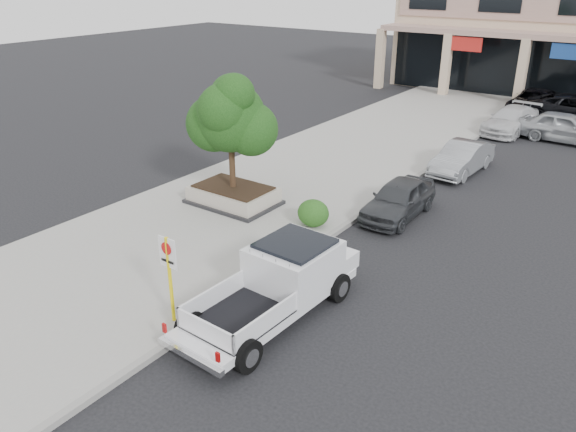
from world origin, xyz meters
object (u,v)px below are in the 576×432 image
object	(u,v)px
pickup_truck	(270,288)
curb_car_c	(511,120)
planter_tree	(236,117)
no_parking_sign	(169,268)
curb_car_a	(398,199)
planter	(233,195)
curb_car_b	(462,158)
lot_car_a	(566,127)
curb_car_d	(534,102)

from	to	relation	value
pickup_truck	curb_car_c	xyz separation A→B (m)	(-0.15, 21.62, -0.21)
pickup_truck	curb_car_c	distance (m)	21.62
planter_tree	no_parking_sign	world-z (taller)	planter_tree
no_parking_sign	curb_car_a	bearing A→B (deg)	80.51
planter_tree	curb_car_c	xyz separation A→B (m)	(5.24, 16.47, -2.74)
planter	curb_car_b	distance (m)	10.30
lot_car_a	planter	bearing A→B (deg)	155.17
curb_car_b	curb_car_d	bearing A→B (deg)	94.58
curb_car_d	lot_car_a	world-z (taller)	lot_car_a
pickup_truck	curb_car_b	distance (m)	13.69
planter	planter_tree	size ratio (longest dim) A/B	0.80
pickup_truck	curb_car_a	bearing A→B (deg)	93.60
curb_car_d	curb_car_a	bearing A→B (deg)	-90.75
pickup_truck	curb_car_d	world-z (taller)	pickup_truck
planter	no_parking_sign	xyz separation A→B (m)	(3.77, -6.65, 1.16)
curb_car_a	curb_car_d	bearing A→B (deg)	89.35
curb_car_b	curb_car_d	distance (m)	12.94
planter	planter_tree	bearing A→B (deg)	48.97
pickup_truck	curb_car_c	world-z (taller)	pickup_truck
planter	curb_car_b	xyz separation A→B (m)	(5.53, 8.69, 0.19)
planter	curb_car_a	distance (m)	6.03
planter	curb_car_d	world-z (taller)	curb_car_d
curb_car_a	planter_tree	bearing A→B (deg)	-153.94
curb_car_a	lot_car_a	size ratio (longest dim) A/B	0.87
planter	lot_car_a	distance (m)	18.29
curb_car_a	curb_car_c	bearing A→B (deg)	89.13
planter_tree	curb_car_b	size ratio (longest dim) A/B	0.99
pickup_truck	curb_car_d	size ratio (longest dim) A/B	1.06
no_parking_sign	curb_car_c	bearing A→B (deg)	86.06
curb_car_a	curb_car_c	world-z (taller)	curb_car_c
no_parking_sign	curb_car_a	distance (m)	9.62
pickup_truck	curb_car_a	xyz separation A→B (m)	(-0.18, 7.78, -0.22)
planter	lot_car_a	size ratio (longest dim) A/B	0.71
curb_car_b	curb_car_a	bearing A→B (deg)	-88.12
pickup_truck	curb_car_b	world-z (taller)	pickup_truck
planter_tree	lot_car_a	bearing A→B (deg)	63.69
no_parking_sign	pickup_truck	world-z (taller)	no_parking_sign
planter	curb_car_c	world-z (taller)	curb_car_c
curb_car_a	curb_car_d	distance (m)	18.84
curb_car_a	lot_car_a	xyz separation A→B (m)	(2.80, 13.58, 0.10)
planter_tree	pickup_truck	bearing A→B (deg)	-43.69
planter	curb_car_b	bearing A→B (deg)	57.55
curb_car_b	curb_car_c	distance (m)	7.93
no_parking_sign	curb_car_a	xyz separation A→B (m)	(1.58, 9.44, -0.97)
curb_car_a	curb_car_d	size ratio (longest dim) A/B	0.74
curb_car_b	curb_car_d	size ratio (longest dim) A/B	0.76
no_parking_sign	curb_car_b	bearing A→B (deg)	83.47
curb_car_c	no_parking_sign	bearing A→B (deg)	-88.30
curb_car_b	pickup_truck	bearing A→B (deg)	-86.39
planter	planter_tree	world-z (taller)	planter_tree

